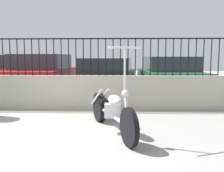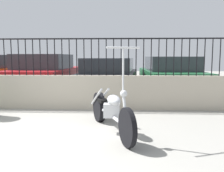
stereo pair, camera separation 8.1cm
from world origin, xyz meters
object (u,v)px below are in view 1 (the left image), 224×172
object	(u,v)px
car_green	(168,75)
motorcycle_silver	(110,110)
car_black	(108,76)
car_red	(44,74)

from	to	relation	value
car_green	motorcycle_silver	bearing A→B (deg)	155.03
car_black	car_green	distance (m)	2.13
motorcycle_silver	car_red	bearing A→B (deg)	-170.88
motorcycle_silver	car_black	world-z (taller)	motorcycle_silver
car_red	car_black	world-z (taller)	car_red
car_red	car_green	size ratio (longest dim) A/B	1.03
car_red	car_green	world-z (taller)	car_red
motorcycle_silver	car_black	size ratio (longest dim) A/B	0.47
car_red	car_black	bearing A→B (deg)	-88.80
motorcycle_silver	car_green	world-z (taller)	motorcycle_silver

